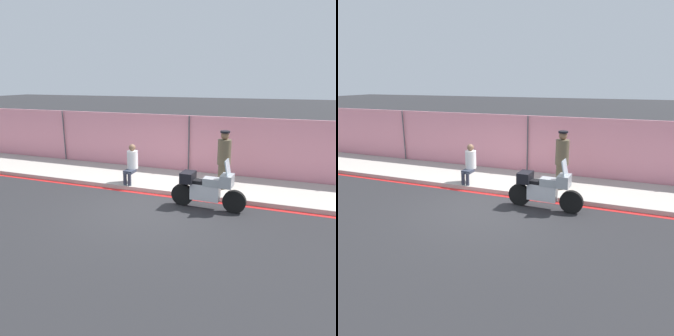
{
  "view_description": "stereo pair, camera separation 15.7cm",
  "coord_description": "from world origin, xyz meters",
  "views": [
    {
      "loc": [
        3.48,
        -8.01,
        3.56
      ],
      "look_at": [
        -0.13,
        1.83,
        0.74
      ],
      "focal_mm": 35.0,
      "sensor_mm": 36.0,
      "label": 1
    },
    {
      "loc": [
        3.63,
        -7.95,
        3.56
      ],
      "look_at": [
        -0.13,
        1.83,
        0.74
      ],
      "focal_mm": 35.0,
      "sensor_mm": 36.0,
      "label": 2
    }
  ],
  "objects": [
    {
      "name": "ground_plane",
      "position": [
        0.0,
        0.0,
        0.0
      ],
      "size": [
        120.0,
        120.0,
        0.0
      ],
      "primitive_type": "plane",
      "color": "#262628"
    },
    {
      "name": "motorcycle",
      "position": [
        1.5,
        0.59,
        0.6
      ],
      "size": [
        2.17,
        0.55,
        1.49
      ],
      "rotation": [
        0.0,
        0.0,
        -0.04
      ],
      "color": "black",
      "rests_on": "ground_plane"
    },
    {
      "name": "person_seated_on_curb",
      "position": [
        -1.41,
        1.72,
        0.87
      ],
      "size": [
        0.37,
        0.68,
        1.32
      ],
      "color": "#2D3342",
      "rests_on": "sidewalk"
    },
    {
      "name": "storefront_fence",
      "position": [
        0.0,
        3.86,
        1.14
      ],
      "size": [
        40.19,
        0.17,
        2.27
      ],
      "color": "pink",
      "rests_on": "ground_plane"
    },
    {
      "name": "sidewalk",
      "position": [
        0.0,
        2.51,
        0.07
      ],
      "size": [
        42.31,
        2.52,
        0.14
      ],
      "color": "#ADA89E",
      "rests_on": "ground_plane"
    },
    {
      "name": "curb_paint_stripe",
      "position": [
        0.0,
        1.16,
        0.0
      ],
      "size": [
        42.31,
        0.18,
        0.01
      ],
      "color": "red",
      "rests_on": "ground_plane"
    },
    {
      "name": "officer_standing",
      "position": [
        1.65,
        2.17,
        1.1
      ],
      "size": [
        0.43,
        0.43,
        1.88
      ],
      "color": "brown",
      "rests_on": "sidewalk"
    }
  ]
}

